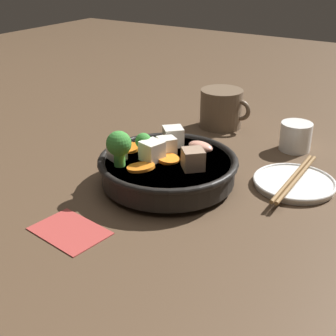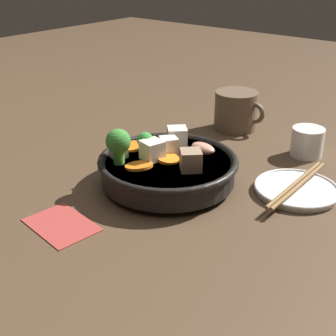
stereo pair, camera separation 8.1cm
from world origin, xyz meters
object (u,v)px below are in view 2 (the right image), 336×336
at_px(stirfry_bowl, 167,166).
at_px(tea_cup, 307,142).
at_px(dark_mug, 236,111).
at_px(chopsticks_pair, 297,184).
at_px(side_saucer, 296,189).

xyz_separation_m(stirfry_bowl, tea_cup, (0.14, 0.27, -0.01)).
height_order(dark_mug, chopsticks_pair, dark_mug).
bearing_deg(side_saucer, tea_cup, 109.00).
bearing_deg(chopsticks_pair, stirfry_bowl, -149.04).
xyz_separation_m(side_saucer, chopsticks_pair, (0.00, 0.00, 0.01)).
distance_m(side_saucer, tea_cup, 0.17).
bearing_deg(side_saucer, chopsticks_pair, 0.00).
xyz_separation_m(dark_mug, chopsticks_pair, (0.24, -0.20, -0.03)).
bearing_deg(dark_mug, tea_cup, -11.91).
relative_size(dark_mug, chopsticks_pair, 0.58).
distance_m(side_saucer, dark_mug, 0.32).
relative_size(side_saucer, dark_mug, 1.19).
relative_size(stirfry_bowl, side_saucer, 1.69).
bearing_deg(tea_cup, chopsticks_pair, -71.00).
bearing_deg(tea_cup, stirfry_bowl, -116.54).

